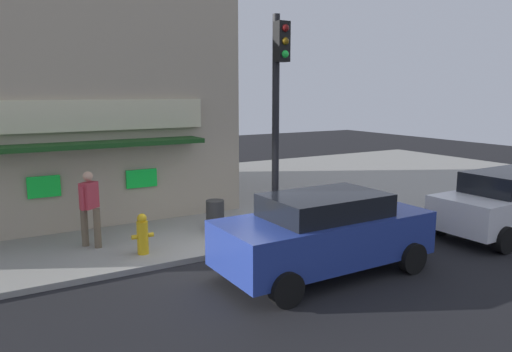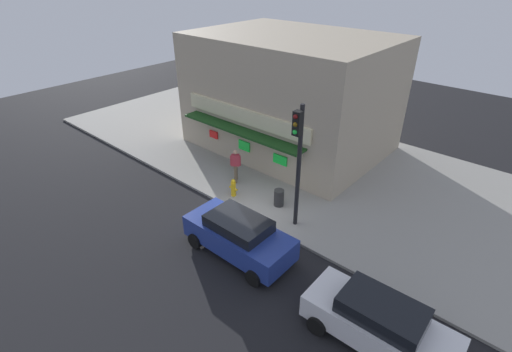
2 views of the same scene
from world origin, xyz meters
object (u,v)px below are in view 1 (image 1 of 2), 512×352
trash_can (215,216)px  pedestrian (90,206)px  parked_car_white (509,202)px  parked_car_blue (324,232)px  fire_hydrant (143,234)px  traffic_light (278,96)px

trash_can → pedestrian: pedestrian is taller
parked_car_white → parked_car_blue: 5.87m
trash_can → parked_car_blue: bearing=-77.7°
fire_hydrant → trash_can: 2.30m
traffic_light → trash_can: size_ratio=6.71×
trash_can → parked_car_white: 7.61m
fire_hydrant → pedestrian: (-0.87, 1.09, 0.53)m
fire_hydrant → parked_car_white: bearing=-18.4°
pedestrian → parked_car_white: bearing=-22.6°
pedestrian → parked_car_blue: 5.36m
parked_car_blue → trash_can: bearing=102.3°
pedestrian → parked_car_blue: size_ratio=0.40×
pedestrian → parked_car_blue: pedestrian is taller
traffic_light → fire_hydrant: 4.67m
trash_can → parked_car_blue: parked_car_blue is taller
traffic_light → trash_can: bearing=152.0°
traffic_light → parked_car_blue: traffic_light is taller
parked_car_white → parked_car_blue: size_ratio=1.00×
traffic_light → parked_car_blue: bearing=-103.3°
fire_hydrant → trash_can: size_ratio=1.14×
traffic_light → parked_car_blue: (-0.65, -2.75, -2.71)m
traffic_light → pedestrian: traffic_light is taller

